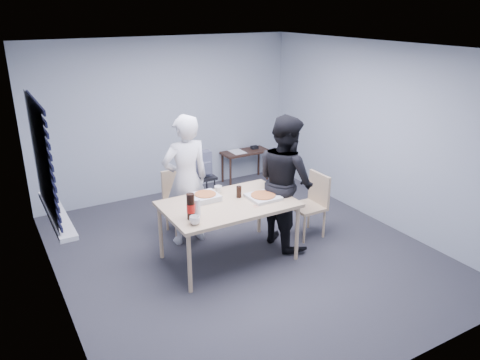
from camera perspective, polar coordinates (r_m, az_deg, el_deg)
room at (r=5.37m, az=-22.61°, el=1.49°), size 5.00×5.00×5.00m
dining_table at (r=5.76m, az=-1.43°, el=-3.33°), size 1.59×1.01×0.77m
chair_far at (r=6.65m, az=-7.41°, el=-2.04°), size 0.42×0.42×0.89m
chair_right at (r=6.55m, az=8.85°, el=-2.47°), size 0.42×0.42×0.89m
person_white at (r=6.19m, az=-6.61°, el=-0.03°), size 0.65×0.42×1.77m
person_black at (r=6.14m, az=5.55°, el=-0.16°), size 0.47×0.86×1.77m
side_table at (r=8.50m, az=0.62°, el=3.04°), size 0.86×0.38×0.57m
stool at (r=7.47m, az=-4.60°, el=-0.28°), size 0.37×0.37×0.51m
backpack at (r=7.35m, az=-4.63°, el=1.92°), size 0.29×0.21×0.40m
pizza_box_a at (r=5.84m, az=-4.24°, el=-2.03°), size 0.32×0.32×0.08m
pizza_box_b at (r=5.86m, az=2.83°, el=-2.03°), size 0.37×0.37×0.05m
mug_a at (r=5.20m, az=-5.52°, el=-4.90°), size 0.17×0.17×0.10m
mug_b at (r=6.03m, az=-2.68°, el=-1.16°), size 0.10×0.10×0.09m
cola_glass at (r=5.87m, az=-0.14°, el=-1.45°), size 0.08×0.08×0.15m
soda_bottle at (r=5.29m, az=-6.02°, el=-3.29°), size 0.10×0.10×0.31m
plastic_cups at (r=5.38m, az=-5.30°, el=-3.34°), size 0.10×0.10×0.20m
rubber_band at (r=5.64m, az=1.96°, el=-3.21°), size 0.06×0.06×0.00m
papers at (r=8.42m, az=-0.33°, el=3.46°), size 0.31×0.37×0.01m
black_box at (r=8.61m, az=1.76°, el=4.00°), size 0.13×0.09×0.05m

